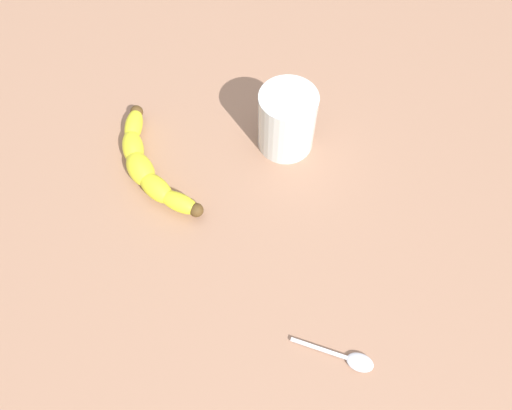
% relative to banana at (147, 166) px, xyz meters
% --- Properties ---
extents(wooden_tabletop, '(1.20, 1.20, 0.03)m').
position_rel_banana_xyz_m(wooden_tabletop, '(0.16, -0.05, -0.03)').
color(wooden_tabletop, '#A1745A').
rests_on(wooden_tabletop, ground).
extents(banana, '(0.16, 0.20, 0.04)m').
position_rel_banana_xyz_m(banana, '(0.00, 0.00, 0.00)').
color(banana, yellow).
rests_on(banana, wooden_tabletop).
extents(smoothie_glass, '(0.09, 0.09, 0.11)m').
position_rel_banana_xyz_m(smoothie_glass, '(0.21, 0.09, 0.03)').
color(smoothie_glass, silver).
rests_on(smoothie_glass, wooden_tabletop).
extents(teaspoon, '(0.11, 0.04, 0.01)m').
position_rel_banana_xyz_m(teaspoon, '(0.34, -0.26, -0.02)').
color(teaspoon, silver).
rests_on(teaspoon, wooden_tabletop).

